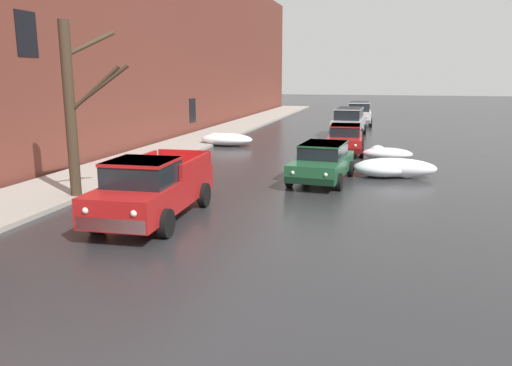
{
  "coord_description": "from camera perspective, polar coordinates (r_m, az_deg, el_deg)",
  "views": [
    {
      "loc": [
        4.29,
        -4.17,
        3.88
      ],
      "look_at": [
        0.99,
        8.7,
        1.03
      ],
      "focal_mm": 35.33,
      "sensor_mm": 36.0,
      "label": 1
    }
  ],
  "objects": [
    {
      "name": "suv_white_queued_behind_truck",
      "position": [
        40.95,
        11.57,
        7.82
      ],
      "size": [
        2.21,
        4.58,
        1.82
      ],
      "color": "silver",
      "rests_on": "ground"
    },
    {
      "name": "snow_bank_near_corner_right",
      "position": [
        24.43,
        14.46,
        3.27
      ],
      "size": [
        2.3,
        1.16,
        0.65
      ],
      "color": "white",
      "rests_on": "ground"
    },
    {
      "name": "bare_tree_second_along_sidewalk",
      "position": [
        16.65,
        -19.96,
        8.11
      ],
      "size": [
        2.08,
        1.84,
        5.51
      ],
      "color": "#423323",
      "rests_on": "ground"
    },
    {
      "name": "snow_bank_far_right_pile",
      "position": [
        20.21,
        13.86,
        1.58
      ],
      "size": [
        2.08,
        1.42,
        0.64
      ],
      "color": "white",
      "rests_on": "ground"
    },
    {
      "name": "snow_bank_along_left_kerb",
      "position": [
        20.27,
        15.65,
        1.67
      ],
      "size": [
        3.05,
        1.08,
        0.74
      ],
      "color": "white",
      "rests_on": "ground"
    },
    {
      "name": "brick_townhouse_facade",
      "position": [
        25.76,
        -16.54,
        16.3
      ],
      "size": [
        0.63,
        80.0,
        11.96
      ],
      "color": "brown",
      "rests_on": "ground"
    },
    {
      "name": "snow_bank_near_corner_left",
      "position": [
        28.47,
        -3.44,
        4.96
      ],
      "size": [
        2.96,
        1.5,
        0.7
      ],
      "color": "white",
      "rests_on": "ground"
    },
    {
      "name": "sedan_green_parked_kerbside_close",
      "position": [
        18.88,
        7.51,
        2.47
      ],
      "size": [
        2.19,
        4.4,
        1.42
      ],
      "color": "#1E5633",
      "rests_on": "ground"
    },
    {
      "name": "pickup_truck_red_approaching_near_lane",
      "position": [
        13.93,
        -11.67,
        -0.59
      ],
      "size": [
        2.25,
        5.16,
        1.76
      ],
      "color": "red",
      "rests_on": "ground"
    },
    {
      "name": "snow_bank_mid_block_left",
      "position": [
        18.08,
        -14.04,
        0.41
      ],
      "size": [
        1.65,
        1.0,
        0.69
      ],
      "color": "white",
      "rests_on": "ground"
    },
    {
      "name": "suv_silver_parked_far_down_block",
      "position": [
        33.16,
        10.47,
        6.91
      ],
      "size": [
        2.13,
        4.71,
        1.82
      ],
      "color": "#B7B7BC",
      "rests_on": "ground"
    },
    {
      "name": "left_sidewalk_slab",
      "position": [
        24.96,
        -11.53,
        3.09
      ],
      "size": [
        3.25,
        80.0,
        0.14
      ],
      "primitive_type": "cube",
      "color": "#A8A399",
      "rests_on": "ground"
    },
    {
      "name": "sedan_red_parked_kerbside_mid",
      "position": [
        26.02,
        10.05,
        5.02
      ],
      "size": [
        2.04,
        4.28,
        1.42
      ],
      "color": "red",
      "rests_on": "ground"
    }
  ]
}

